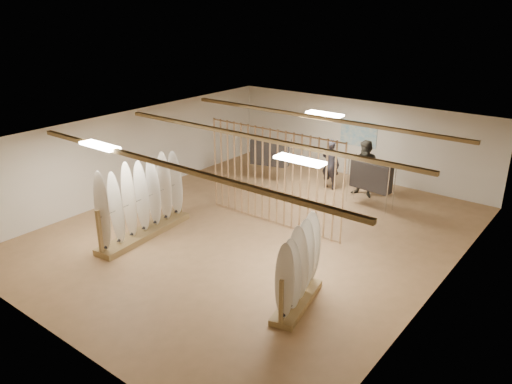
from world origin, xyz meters
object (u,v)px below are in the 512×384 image
Objects in this scene: rack_left at (143,211)px; clothing_rack_b at (371,176)px; rack_right at (298,279)px; clothing_rack_a at (270,153)px; shopper_b at (366,165)px; shopper_a at (331,161)px.

clothing_rack_b is at bearing 49.93° from rack_left.
rack_left is 1.60× the size of rack_right.
rack_right reaches higher than clothing_rack_a.
shopper_b is at bearing 56.12° from rack_left.
rack_right is 1.00× the size of shopper_a.
clothing_rack_b is 0.82m from shopper_b.
clothing_rack_a reaches higher than clothing_rack_b.
rack_left is 1.60× the size of shopper_a.
shopper_a is at bearing 65.59° from rack_left.
rack_right reaches higher than clothing_rack_b.
shopper_a is at bearing 167.49° from clothing_rack_b.
rack_left is 2.02× the size of clothing_rack_a.
rack_left reaches higher than clothing_rack_a.
shopper_b is (3.41, 0.62, 0.05)m from clothing_rack_a.
rack_left is 1.48× the size of shopper_b.
rack_left reaches higher than shopper_b.
clothing_rack_b is 1.87m from shopper_a.
rack_left is 2.07× the size of clothing_rack_b.
rack_right is (5.14, -0.22, -0.13)m from rack_left.
rack_right is at bearing -77.78° from shopper_b.
shopper_b is at bearing 91.97° from rack_right.
shopper_b is at bearing -179.41° from shopper_a.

